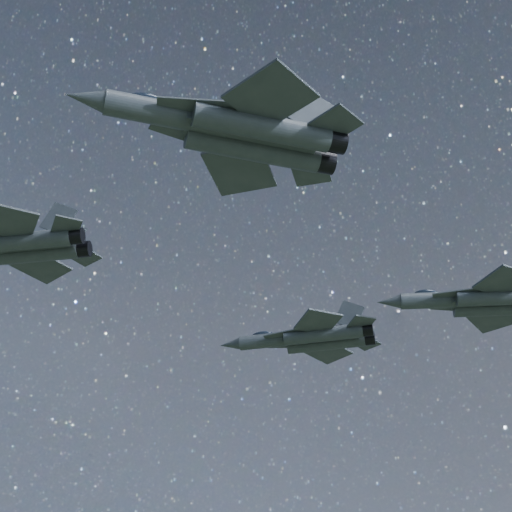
{
  "coord_description": "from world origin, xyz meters",
  "views": [
    {
      "loc": [
        -3.06,
        -56.68,
        109.15
      ],
      "look_at": [
        -0.99,
        0.95,
        148.45
      ],
      "focal_mm": 60.0,
      "sensor_mm": 36.0,
      "label": 1
    }
  ],
  "objects": [
    {
      "name": "jet_lead",
      "position": [
        -21.01,
        2.08,
        149.72
      ],
      "size": [
        16.65,
        11.47,
        4.18
      ],
      "rotation": [
        0.0,
        0.0,
        -0.19
      ],
      "color": "#2D3338"
    },
    {
      "name": "jet_left",
      "position": [
        4.59,
        12.5,
        147.3
      ],
      "size": [
        15.24,
        10.36,
        3.83
      ],
      "rotation": [
        0.0,
        0.0,
        -0.25
      ],
      "color": "#2D3338"
    },
    {
      "name": "jet_right",
      "position": [
        -2.93,
        -17.03,
        145.65
      ],
      "size": [
        18.37,
        12.51,
        4.61
      ],
      "rotation": [
        0.0,
        0.0,
        0.24
      ],
      "color": "#2D3338"
    },
    {
      "name": "jet_slot",
      "position": [
        19.06,
        6.03,
        147.72
      ],
      "size": [
        16.15,
        11.31,
        4.07
      ],
      "rotation": [
        0.0,
        0.0,
        -0.11
      ],
      "color": "#2D3338"
    }
  ]
}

